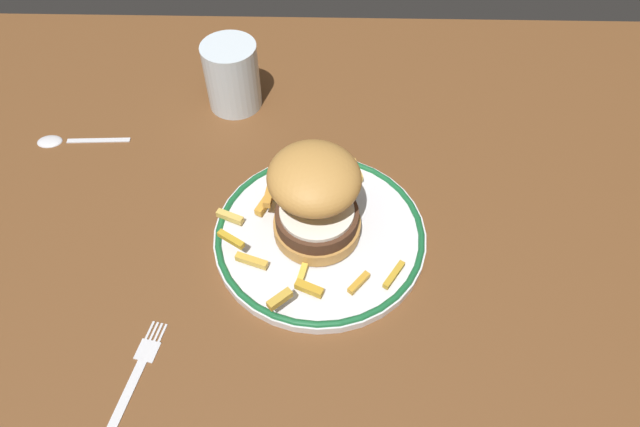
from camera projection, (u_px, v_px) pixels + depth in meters
The scene contains 7 objects.
ground_plane at pixel (356, 248), 70.02cm from camera, with size 144.46×97.69×4.00cm, color brown.
dinner_plate at pixel (320, 232), 68.04cm from camera, with size 26.11×26.11×1.60cm.
burger at pixel (315, 197), 63.24cm from camera, with size 15.37×15.40×11.09cm.
fries_pile at pixel (289, 227), 66.36cm from camera, with size 22.96×23.79×2.86cm.
water_glass at pixel (233, 79), 80.91cm from camera, with size 7.98×7.98×10.14cm.
fork at pixel (134, 380), 57.07cm from camera, with size 4.38×14.37×0.36cm.
spoon at pixel (60, 140), 78.86cm from camera, with size 13.37×2.77×0.90cm.
Camera 1 is at (-3.65, -40.05, 55.67)cm, focal length 30.91 mm.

